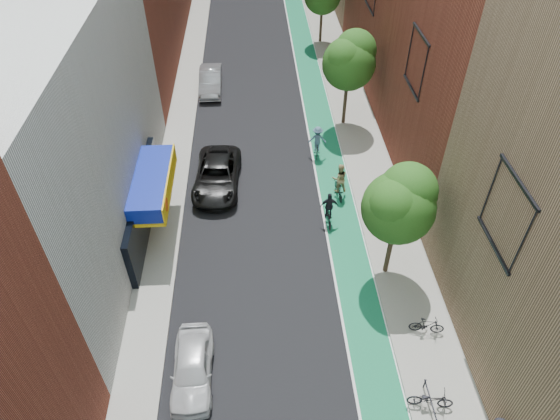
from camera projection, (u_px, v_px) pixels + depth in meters
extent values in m
cube|color=#126949|center=(318.00, 110.00, 37.17)|extent=(2.00, 68.00, 0.01)
cube|color=gray|center=(183.00, 113.00, 36.69)|extent=(2.00, 68.00, 0.15)
cube|color=gray|center=(351.00, 108.00, 37.23)|extent=(3.00, 68.00, 0.15)
cube|color=silver|center=(38.00, 140.00, 23.61)|extent=(8.00, 20.00, 12.00)
cylinder|color=#332619|center=(389.00, 250.00, 24.27)|extent=(0.24, 0.24, 3.30)
sphere|color=#184512|center=(398.00, 208.00, 22.44)|extent=(3.36, 3.36, 3.36)
sphere|color=#184512|center=(408.00, 191.00, 22.20)|extent=(2.64, 2.64, 2.64)
sphere|color=#184512|center=(395.00, 204.00, 21.88)|extent=(2.40, 2.40, 2.40)
cylinder|color=#332619|center=(345.00, 102.00, 34.60)|extent=(0.24, 0.24, 3.47)
sphere|color=#184512|center=(349.00, 64.00, 32.68)|extent=(3.53, 3.53, 3.53)
sphere|color=#184512|center=(355.00, 51.00, 32.42)|extent=(2.77, 2.77, 2.77)
sphere|color=#184512|center=(346.00, 59.00, 32.11)|extent=(2.52, 2.52, 2.52)
cylinder|color=#332619|center=(321.00, 25.00, 45.08)|extent=(0.24, 0.24, 3.19)
imported|color=silver|center=(192.00, 368.00, 20.57)|extent=(1.69, 4.15, 1.41)
imported|color=black|center=(217.00, 175.00, 30.02)|extent=(2.96, 5.83, 1.58)
imported|color=#989BA0|center=(211.00, 81.00, 38.97)|extent=(1.70, 4.79, 1.58)
imported|color=black|center=(339.00, 189.00, 29.47)|extent=(0.65, 1.75, 1.03)
imported|color=#9F8E5D|center=(339.00, 178.00, 29.02)|extent=(0.98, 0.80, 1.88)
imported|color=black|center=(329.00, 217.00, 27.79)|extent=(0.60, 1.64, 0.86)
imported|color=black|center=(329.00, 206.00, 27.35)|extent=(1.00, 0.43, 1.70)
imported|color=black|center=(317.00, 150.00, 32.57)|extent=(0.60, 1.51, 0.88)
imported|color=#45647D|center=(317.00, 139.00, 32.11)|extent=(1.22, 0.80, 1.78)
imported|color=black|center=(430.00, 399.00, 19.64)|extent=(1.88, 0.91, 0.95)
imported|color=black|center=(427.00, 325.00, 22.23)|extent=(1.61, 0.71, 0.94)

